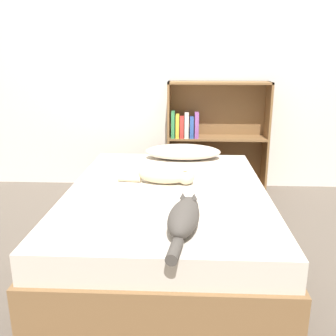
{
  "coord_description": "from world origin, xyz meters",
  "views": [
    {
      "loc": [
        0.12,
        -2.36,
        1.27
      ],
      "look_at": [
        0.0,
        0.14,
        0.53
      ],
      "focal_mm": 40.0,
      "sensor_mm": 36.0,
      "label": 1
    }
  ],
  "objects": [
    {
      "name": "bookshelf",
      "position": [
        0.38,
        1.24,
        0.55
      ],
      "size": [
        0.96,
        0.26,
        1.06
      ],
      "color": "brown",
      "rests_on": "ground_plane"
    },
    {
      "name": "bed",
      "position": [
        0.0,
        0.0,
        0.21
      ],
      "size": [
        1.35,
        1.9,
        0.43
      ],
      "color": "brown",
      "rests_on": "ground_plane"
    },
    {
      "name": "pillow",
      "position": [
        0.1,
        0.77,
        0.49
      ],
      "size": [
        0.65,
        0.3,
        0.13
      ],
      "color": "beige",
      "rests_on": "bed"
    },
    {
      "name": "wall_back",
      "position": [
        0.0,
        1.37,
        1.25
      ],
      "size": [
        8.0,
        0.06,
        2.5
      ],
      "color": "silver",
      "rests_on": "ground_plane"
    },
    {
      "name": "cat_dark",
      "position": [
        0.12,
        -0.62,
        0.49
      ],
      "size": [
        0.21,
        0.57,
        0.14
      ],
      "rotation": [
        0.0,
        0.0,
        1.43
      ],
      "color": "#47423D",
      "rests_on": "bed"
    },
    {
      "name": "ground_plane",
      "position": [
        0.0,
        0.0,
        0.0
      ],
      "size": [
        8.0,
        8.0,
        0.0
      ],
      "primitive_type": "plane",
      "color": "brown"
    },
    {
      "name": "cat_light",
      "position": [
        -0.01,
        0.1,
        0.49
      ],
      "size": [
        0.54,
        0.19,
        0.15
      ],
      "rotation": [
        0.0,
        0.0,
        6.18
      ],
      "color": "beige",
      "rests_on": "bed"
    }
  ]
}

